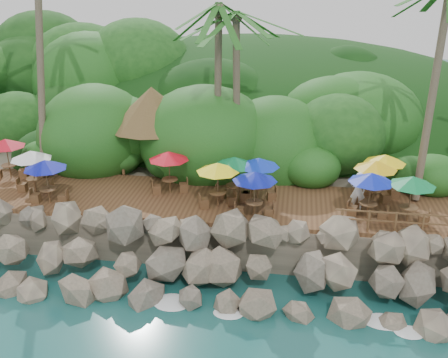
# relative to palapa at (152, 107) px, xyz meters

# --- Properties ---
(ground) EXTENTS (140.00, 140.00, 0.00)m
(ground) POSITION_rel_palapa_xyz_m (4.50, -9.88, -5.79)
(ground) COLOR #19514F
(ground) RESTS_ON ground
(land_base) EXTENTS (32.00, 25.20, 2.10)m
(land_base) POSITION_rel_palapa_xyz_m (4.50, 6.12, -4.74)
(land_base) COLOR gray
(land_base) RESTS_ON ground
(jungle_hill) EXTENTS (44.80, 28.00, 15.40)m
(jungle_hill) POSITION_rel_palapa_xyz_m (4.50, 13.62, -5.79)
(jungle_hill) COLOR #143811
(jungle_hill) RESTS_ON ground
(seawall) EXTENTS (29.00, 4.00, 2.30)m
(seawall) POSITION_rel_palapa_xyz_m (4.50, -7.88, -4.64)
(seawall) COLOR gray
(seawall) RESTS_ON ground
(terrace) EXTENTS (26.00, 5.00, 0.20)m
(terrace) POSITION_rel_palapa_xyz_m (4.50, -3.88, -3.59)
(terrace) COLOR brown
(terrace) RESTS_ON land_base
(jungle_foliage) EXTENTS (44.00, 16.00, 12.00)m
(jungle_foliage) POSITION_rel_palapa_xyz_m (4.50, 5.12, -5.79)
(jungle_foliage) COLOR #143811
(jungle_foliage) RESTS_ON ground
(foam_line) EXTENTS (25.20, 0.80, 0.06)m
(foam_line) POSITION_rel_palapa_xyz_m (4.50, -9.58, -5.76)
(foam_line) COLOR white
(foam_line) RESTS_ON ground
(palapa) EXTENTS (4.98, 4.98, 4.60)m
(palapa) POSITION_rel_palapa_xyz_m (0.00, 0.00, 0.00)
(palapa) COLOR brown
(palapa) RESTS_ON ground
(dining_clusters) EXTENTS (22.15, 5.21, 2.17)m
(dining_clusters) POSITION_rel_palapa_xyz_m (4.57, -4.04, -1.69)
(dining_clusters) COLOR brown
(dining_clusters) RESTS_ON terrace
(railing) EXTENTS (6.10, 0.10, 1.00)m
(railing) POSITION_rel_palapa_xyz_m (12.67, -6.23, -2.88)
(railing) COLOR brown
(railing) RESTS_ON terrace
(waiter) EXTENTS (0.68, 0.46, 1.84)m
(waiter) POSITION_rel_palapa_xyz_m (10.75, -3.98, -2.57)
(waiter) COLOR white
(waiter) RESTS_ON terrace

